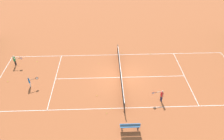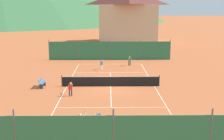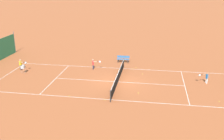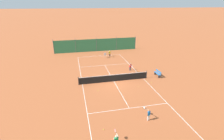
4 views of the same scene
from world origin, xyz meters
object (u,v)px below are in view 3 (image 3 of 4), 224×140
object	(u,v)px
player_far_baseline	(21,64)
courtside_bench	(123,59)
player_near_service	(206,77)
tennis_ball_alley_left	(105,100)
tennis_ball_alley_right	(136,67)
tennis_net	(118,77)
tennis_ball_mid_court	(219,101)
tennis_ball_by_net_right	(138,93)
ball_hopper	(23,67)
tennis_ball_near_corner	(143,74)
tennis_ball_far_corner	(132,69)
player_near_baseline	(94,63)
tennis_ball_by_net_left	(69,96)

from	to	relation	value
player_far_baseline	courtside_bench	distance (m)	11.77
player_near_service	tennis_ball_alley_left	xyz separation A→B (m)	(5.30, -8.97, -0.61)
courtside_bench	tennis_ball_alley_right	bearing A→B (deg)	45.14
tennis_net	tennis_ball_mid_court	xyz separation A→B (m)	(3.01, 8.87, -0.47)
tennis_ball_by_net_right	courtside_bench	distance (m)	9.12
tennis_ball_mid_court	ball_hopper	world-z (taller)	ball_hopper
player_near_service	tennis_ball_by_net_right	world-z (taller)	player_near_service
tennis_ball_mid_court	tennis_ball_near_corner	bearing A→B (deg)	-130.29
player_far_baseline	tennis_ball_near_corner	distance (m)	13.46
tennis_net	tennis_ball_by_net_right	bearing A→B (deg)	41.60
tennis_ball_far_corner	player_far_baseline	bearing A→B (deg)	-79.36
tennis_ball_alley_left	courtside_bench	size ratio (longest dim) A/B	0.04
player_far_baseline	tennis_ball_alley_left	xyz separation A→B (m)	(6.13, 10.65, -0.67)
player_near_service	tennis_ball_mid_court	world-z (taller)	player_near_service
tennis_net	tennis_ball_mid_court	world-z (taller)	tennis_net
player_near_service	tennis_ball_by_net_right	xyz separation A→B (m)	(3.46, -6.31, -0.61)
player_near_baseline	courtside_bench	size ratio (longest dim) A/B	0.78
player_near_baseline	tennis_ball_alley_right	xyz separation A→B (m)	(-1.30, 4.68, -0.65)
player_far_baseline	tennis_ball_by_net_right	xyz separation A→B (m)	(4.29, 13.31, -0.67)
tennis_net	ball_hopper	bearing A→B (deg)	-94.61
tennis_net	ball_hopper	distance (m)	10.44
tennis_ball_alley_right	tennis_ball_alley_left	world-z (taller)	same
player_far_baseline	tennis_ball_far_corner	bearing A→B (deg)	100.64
tennis_ball_far_corner	ball_hopper	size ratio (longest dim) A/B	0.07
tennis_ball_alley_left	ball_hopper	world-z (taller)	ball_hopper
tennis_ball_by_net_right	tennis_ball_alley_left	xyz separation A→B (m)	(1.84, -2.66, 0.00)
tennis_ball_far_corner	tennis_ball_near_corner	bearing A→B (deg)	39.40
player_far_baseline	tennis_ball_alley_left	bearing A→B (deg)	60.09
tennis_ball_by_net_left	tennis_ball_mid_court	size ratio (longest dim) A/B	1.00
tennis_net	player_far_baseline	distance (m)	11.30
tennis_ball_by_net_right	tennis_ball_far_corner	bearing A→B (deg)	-169.97
player_near_service	tennis_ball_by_net_left	bearing A→B (deg)	-67.46
player_far_baseline	tennis_ball_far_corner	distance (m)	12.38
player_near_baseline	tennis_ball_mid_court	bearing A→B (deg)	62.28
tennis_ball_near_corner	tennis_ball_far_corner	world-z (taller)	same
tennis_ball_mid_court	tennis_ball_alley_right	bearing A→B (deg)	-135.85
player_far_baseline	tennis_ball_alley_left	size ratio (longest dim) A/B	18.26
player_far_baseline	tennis_ball_by_net_left	distance (m)	9.52
tennis_net	player_near_baseline	bearing A→B (deg)	-135.94
player_near_baseline	tennis_ball_near_corner	bearing A→B (deg)	81.97
tennis_net	ball_hopper	size ratio (longest dim) A/B	10.31
player_far_baseline	player_near_service	bearing A→B (deg)	87.57
tennis_ball_by_net_right	tennis_ball_alley_right	size ratio (longest dim) A/B	1.00
tennis_ball_near_corner	tennis_ball_by_net_left	distance (m)	8.90
player_near_baseline	tennis_net	bearing A→B (deg)	44.06
player_near_service	tennis_ball_alley_left	distance (m)	10.43
tennis_ball_alley_left	tennis_ball_far_corner	world-z (taller)	same
tennis_ball_mid_court	courtside_bench	xyz separation A→B (m)	(-9.36, -9.14, 0.42)
player_near_baseline	tennis_ball_alley_right	world-z (taller)	player_near_baseline
player_far_baseline	courtside_bench	xyz separation A→B (m)	(-4.49, 10.88, -0.25)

